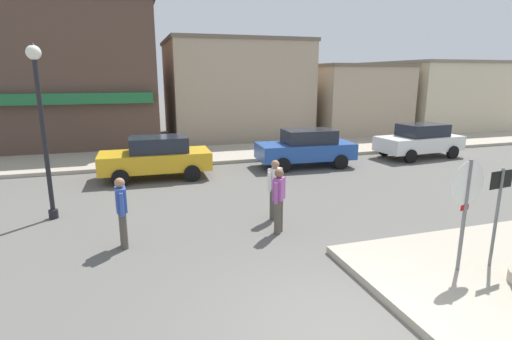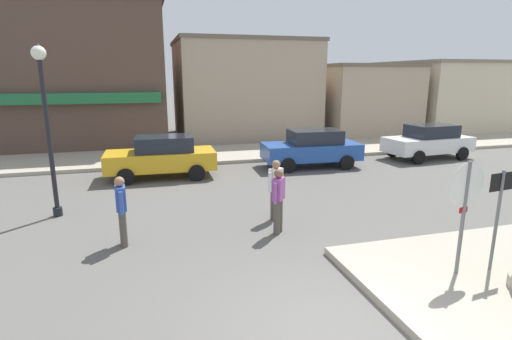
% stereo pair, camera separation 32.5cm
% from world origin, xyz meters
% --- Properties ---
extents(ground_plane, '(160.00, 160.00, 0.00)m').
position_xyz_m(ground_plane, '(0.00, 0.00, 0.00)').
color(ground_plane, '#5B5954').
extents(kerb_far, '(80.00, 4.00, 0.15)m').
position_xyz_m(kerb_far, '(0.00, 13.93, 0.07)').
color(kerb_far, '#A89E8C').
rests_on(kerb_far, ground).
extents(stop_sign, '(0.82, 0.12, 2.30)m').
position_xyz_m(stop_sign, '(2.95, 0.93, 1.52)').
color(stop_sign, slate).
rests_on(stop_sign, ground).
extents(one_way_sign, '(0.60, 0.09, 2.10)m').
position_xyz_m(one_way_sign, '(3.69, 0.88, 1.33)').
color(one_way_sign, slate).
rests_on(one_way_sign, ground).
extents(lamp_post, '(0.36, 0.36, 4.54)m').
position_xyz_m(lamp_post, '(-4.98, 6.78, 2.96)').
color(lamp_post, black).
rests_on(lamp_post, ground).
extents(parked_car_nearest, '(4.04, 1.95, 1.56)m').
position_xyz_m(parked_car_nearest, '(-2.01, 10.37, 0.81)').
color(parked_car_nearest, gold).
rests_on(parked_car_nearest, ground).
extents(parked_car_second, '(4.09, 2.05, 1.56)m').
position_xyz_m(parked_car_second, '(4.12, 10.51, 0.81)').
color(parked_car_second, '#234C9E').
rests_on(parked_car_second, ground).
extents(parked_car_third, '(4.13, 2.13, 1.56)m').
position_xyz_m(parked_car_third, '(9.98, 10.67, 0.81)').
color(parked_car_third, white).
rests_on(parked_car_third, ground).
extents(pedestrian_crossing_near, '(0.51, 0.38, 1.61)m').
position_xyz_m(pedestrian_crossing_near, '(0.71, 4.97, 0.87)').
color(pedestrian_crossing_near, '#4C473D').
rests_on(pedestrian_crossing_near, ground).
extents(pedestrian_crossing_far, '(0.41, 0.49, 1.61)m').
position_xyz_m(pedestrian_crossing_far, '(0.46, 4.02, 0.87)').
color(pedestrian_crossing_far, '#4C473D').
rests_on(pedestrian_crossing_far, ground).
extents(pedestrian_kerb_side, '(0.25, 0.56, 1.61)m').
position_xyz_m(pedestrian_kerb_side, '(-3.15, 4.25, 0.87)').
color(pedestrian_kerb_side, '#4C473D').
rests_on(pedestrian_kerb_side, ground).
extents(building_corner_shop, '(11.67, 9.67, 7.56)m').
position_xyz_m(building_corner_shop, '(-7.09, 20.51, 3.78)').
color(building_corner_shop, brown).
rests_on(building_corner_shop, ground).
extents(building_storefront_left_near, '(8.20, 7.04, 5.81)m').
position_xyz_m(building_storefront_left_near, '(3.48, 19.98, 2.91)').
color(building_storefront_left_near, tan).
rests_on(building_storefront_left_near, ground).
extents(building_storefront_left_mid, '(5.79, 6.00, 4.42)m').
position_xyz_m(building_storefront_left_mid, '(11.03, 18.85, 2.21)').
color(building_storefront_left_mid, tan).
rests_on(building_storefront_left_mid, ground).
extents(building_storefront_right_near, '(8.91, 7.86, 4.68)m').
position_xyz_m(building_storefront_right_near, '(18.73, 19.49, 2.34)').
color(building_storefront_right_near, beige).
rests_on(building_storefront_right_near, ground).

